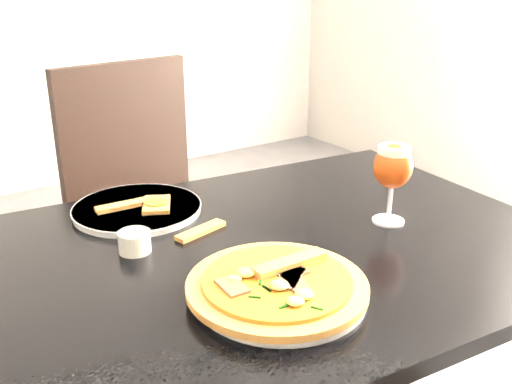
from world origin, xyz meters
TOP-DOWN VIEW (x-y plane):
  - dining_table at (0.16, 0.34)m, footprint 1.28×0.92m
  - chair_far at (0.27, 1.05)m, footprint 0.51×0.51m
  - plate_main at (0.10, 0.18)m, footprint 0.33×0.33m
  - pizza at (0.10, 0.18)m, footprint 0.29×0.29m
  - plate_second at (0.05, 0.63)m, footprint 0.33×0.33m
  - crust_scraps at (0.07, 0.61)m, footprint 0.17×0.11m
  - loose_crust at (0.11, 0.46)m, footprint 0.12×0.05m
  - sauce_cup at (-0.03, 0.46)m, footprint 0.06×0.06m
  - beer_glass at (0.46, 0.29)m, footprint 0.08×0.08m

SIDE VIEW (x-z plane):
  - chair_far at x=0.27m, z-range 0.05..1.04m
  - dining_table at x=0.16m, z-range 0.28..1.03m
  - loose_crust at x=0.11m, z-range 0.75..0.76m
  - plate_second at x=0.05m, z-range 0.75..0.76m
  - plate_main at x=0.10m, z-range 0.75..0.76m
  - crust_scraps at x=0.07m, z-range 0.76..0.78m
  - sauce_cup at x=-0.03m, z-range 0.75..0.79m
  - pizza at x=0.10m, z-range 0.76..0.79m
  - beer_glass at x=0.46m, z-range 0.79..0.95m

